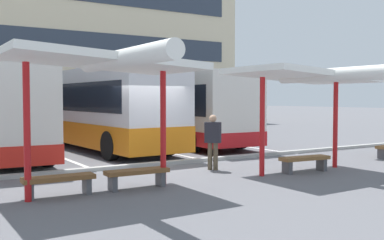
# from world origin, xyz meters

# --- Properties ---
(ground_plane) EXTENTS (160.00, 160.00, 0.00)m
(ground_plane) POSITION_xyz_m (0.00, 0.00, 0.00)
(ground_plane) COLOR slate
(coach_bus_1) EXTENTS (3.08, 12.64, 3.59)m
(coach_bus_1) POSITION_xyz_m (0.13, 6.44, 1.65)
(coach_bus_1) COLOR silver
(coach_bus_1) RESTS_ON ground
(coach_bus_2) EXTENTS (2.89, 11.30, 3.52)m
(coach_bus_2) POSITION_xyz_m (4.09, 6.21, 1.65)
(coach_bus_2) COLOR silver
(coach_bus_2) RESTS_ON ground
(lane_stripe_1) EXTENTS (0.16, 14.00, 0.01)m
(lane_stripe_1) POSITION_xyz_m (-1.95, 6.65, 0.00)
(lane_stripe_1) COLOR white
(lane_stripe_1) RESTS_ON ground
(lane_stripe_2) EXTENTS (0.16, 14.00, 0.01)m
(lane_stripe_2) POSITION_xyz_m (1.95, 6.65, 0.00)
(lane_stripe_2) COLOR white
(lane_stripe_2) RESTS_ON ground
(lane_stripe_3) EXTENTS (0.16, 14.00, 0.01)m
(lane_stripe_3) POSITION_xyz_m (5.85, 6.65, 0.00)
(lane_stripe_3) COLOR white
(lane_stripe_3) RESTS_ON ground
(waiting_shelter_1) EXTENTS (4.13, 4.69, 3.12)m
(waiting_shelter_1) POSITION_xyz_m (-2.96, -3.39, 2.84)
(waiting_shelter_1) COLOR red
(waiting_shelter_1) RESTS_ON ground
(bench_2) EXTENTS (1.53, 0.46, 0.45)m
(bench_2) POSITION_xyz_m (-3.86, -3.00, 0.33)
(bench_2) COLOR brown
(bench_2) RESTS_ON ground
(bench_3) EXTENTS (1.52, 0.47, 0.45)m
(bench_3) POSITION_xyz_m (-2.06, -3.08, 0.33)
(bench_3) COLOR brown
(bench_3) RESTS_ON ground
(waiting_shelter_2) EXTENTS (3.91, 4.46, 2.95)m
(waiting_shelter_2) POSITION_xyz_m (2.98, -3.58, 2.68)
(waiting_shelter_2) COLOR red
(waiting_shelter_2) RESTS_ON ground
(bench_4) EXTENTS (1.58, 0.57, 0.45)m
(bench_4) POSITION_xyz_m (2.98, -3.48, 0.33)
(bench_4) COLOR brown
(bench_4) RESTS_ON ground
(platform_kerb) EXTENTS (44.00, 0.24, 0.12)m
(platform_kerb) POSITION_xyz_m (0.00, -0.16, 0.06)
(platform_kerb) COLOR #ADADA8
(platform_kerb) RESTS_ON ground
(waiting_passenger_1) EXTENTS (0.48, 0.49, 1.62)m
(waiting_passenger_1) POSITION_xyz_m (1.00, -1.75, 0.93)
(waiting_passenger_1) COLOR brown
(waiting_passenger_1) RESTS_ON ground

